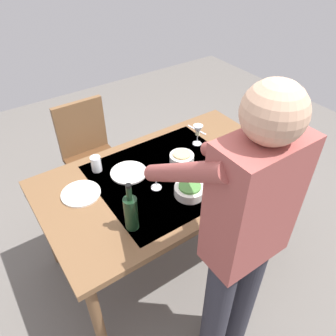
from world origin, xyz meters
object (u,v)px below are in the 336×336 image
(water_cup_far_left, at_px, (278,163))
(dinner_plate_near, at_px, (81,193))
(water_cup_near_left, at_px, (249,168))
(wine_bottle, at_px, (131,212))
(wine_glass_left, at_px, (156,175))
(dining_table, at_px, (168,183))
(dinner_plate_far, at_px, (129,173))
(side_bowl_bread, at_px, (182,158))
(chair_near, at_px, (89,150))
(water_cup_near_right, at_px, (96,164))
(side_bowl_salad, at_px, (189,190))
(person_server, at_px, (242,236))
(water_cup_far_right, at_px, (230,171))
(serving_bowl_pasta, at_px, (248,147))
(wine_glass_right, at_px, (198,131))

(water_cup_far_left, height_order, dinner_plate_near, water_cup_far_left)
(water_cup_near_left, bearing_deg, wine_bottle, -2.67)
(wine_glass_left, relative_size, dinner_plate_near, 0.66)
(dining_table, distance_m, dinner_plate_far, 0.26)
(dinner_plate_far, bearing_deg, side_bowl_bread, 164.94)
(chair_near, xyz_separation_m, water_cup_near_left, (-0.61, 1.13, 0.29))
(dining_table, relative_size, side_bowl_bread, 9.94)
(water_cup_near_right, relative_size, dinner_plate_near, 0.45)
(side_bowl_salad, relative_size, dinner_plate_near, 0.78)
(water_cup_near_right, xyz_separation_m, water_cup_far_left, (-0.95, 0.64, -0.00))
(person_server, xyz_separation_m, side_bowl_bread, (-0.25, -0.78, -0.17))
(person_server, xyz_separation_m, wine_bottle, (0.29, -0.48, -0.09))
(dining_table, relative_size, water_cup_near_right, 15.42)
(water_cup_near_right, relative_size, side_bowl_salad, 0.57)
(wine_bottle, distance_m, water_cup_far_right, 0.70)
(person_server, distance_m, dinner_plate_far, 0.90)
(person_server, xyz_separation_m, dinner_plate_far, (0.09, -0.87, -0.19))
(side_bowl_bread, xyz_separation_m, dinner_plate_near, (0.67, -0.08, -0.03))
(water_cup_far_left, xyz_separation_m, side_bowl_salad, (0.61, -0.13, -0.02))
(chair_near, relative_size, dinner_plate_near, 3.96)
(water_cup_near_right, distance_m, water_cup_far_right, 0.84)
(water_cup_near_right, bearing_deg, wine_bottle, 84.84)
(water_cup_near_left, distance_m, dinner_plate_near, 1.03)
(wine_glass_left, bearing_deg, serving_bowl_pasta, 176.67)
(side_bowl_bread, relative_size, dinner_plate_far, 0.70)
(dining_table, xyz_separation_m, side_bowl_bread, (-0.15, -0.05, 0.11))
(side_bowl_salad, bearing_deg, serving_bowl_pasta, -169.16)
(dining_table, relative_size, wine_glass_left, 10.53)
(dining_table, height_order, wine_glass_left, wine_glass_left)
(water_cup_near_left, relative_size, dinner_plate_near, 0.45)
(wine_bottle, bearing_deg, dinner_plate_near, -72.03)
(dinner_plate_near, bearing_deg, water_cup_near_right, -138.95)
(wine_glass_right, xyz_separation_m, side_bowl_bread, (0.21, 0.10, -0.07))
(dinner_plate_near, bearing_deg, side_bowl_salad, 145.26)
(wine_glass_left, xyz_separation_m, dinner_plate_near, (0.39, -0.20, -0.10))
(water_cup_far_right, bearing_deg, serving_bowl_pasta, -155.19)
(dining_table, xyz_separation_m, water_cup_far_left, (-0.60, 0.35, 0.12))
(water_cup_near_left, distance_m, side_bowl_salad, 0.42)
(wine_glass_left, bearing_deg, chair_near, -85.76)
(wine_glass_right, relative_size, side_bowl_bread, 0.94)
(person_server, bearing_deg, dining_table, -98.42)
(chair_near, bearing_deg, water_cup_near_right, 74.62)
(person_server, bearing_deg, side_bowl_salad, -101.51)
(dining_table, distance_m, serving_bowl_pasta, 0.61)
(chair_near, bearing_deg, water_cup_near_left, 118.41)
(wine_glass_right, bearing_deg, chair_near, -50.90)
(chair_near, height_order, side_bowl_salad, chair_near)
(wine_glass_right, bearing_deg, water_cup_far_right, 81.21)
(water_cup_far_left, bearing_deg, wine_glass_right, -64.16)
(chair_near, bearing_deg, water_cup_far_right, 114.48)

